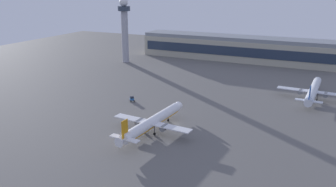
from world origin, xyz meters
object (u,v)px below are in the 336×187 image
(airplane_near_gate, at_px, (313,91))
(airplane_far_stand, at_px, (152,122))
(control_tower, at_px, (125,26))
(pushback_tug, at_px, (132,99))

(airplane_near_gate, bearing_deg, airplane_far_stand, -124.83)
(airplane_far_stand, bearing_deg, control_tower, 130.92)
(pushback_tug, bearing_deg, control_tower, 85.78)
(airplane_far_stand, height_order, pushback_tug, airplane_far_stand)
(control_tower, bearing_deg, airplane_far_stand, -53.76)
(control_tower, xyz_separation_m, airplane_far_stand, (70.34, -95.98, -20.44))
(airplane_near_gate, distance_m, pushback_tug, 82.06)
(pushback_tug, bearing_deg, airplane_near_gate, -10.98)
(control_tower, distance_m, airplane_far_stand, 120.74)
(airplane_far_stand, relative_size, pushback_tug, 11.08)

